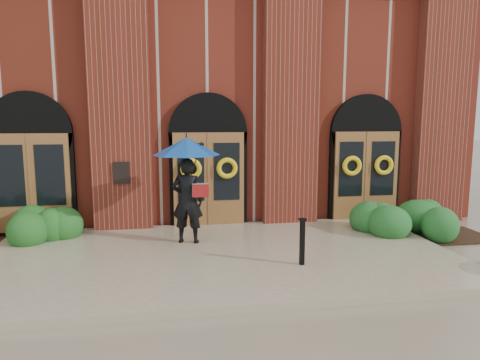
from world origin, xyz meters
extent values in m
plane|color=gray|center=(0.00, 0.00, 0.00)|extent=(90.00, 90.00, 0.00)
cube|color=tan|center=(0.00, 0.15, 0.07)|extent=(10.00, 5.30, 0.15)
cube|color=#5E1D14|center=(0.00, 8.90, 3.50)|extent=(16.00, 12.00, 7.00)
cube|color=black|center=(-2.25, 2.47, 1.65)|extent=(0.40, 0.05, 0.55)
cube|color=#5E1D14|center=(-2.25, 2.73, 3.50)|extent=(1.50, 0.45, 7.00)
cube|color=#5E1D14|center=(2.25, 2.73, 3.50)|extent=(1.50, 0.45, 7.00)
cube|color=#5E1D14|center=(6.75, 2.73, 3.50)|extent=(1.50, 0.45, 7.00)
cube|color=brown|center=(-4.50, 2.71, 1.40)|extent=(1.90, 0.10, 2.50)
cylinder|color=black|center=(-4.50, 2.85, 2.65)|extent=(2.10, 0.22, 2.10)
cube|color=brown|center=(0.00, 2.71, 1.40)|extent=(1.90, 0.10, 2.50)
cylinder|color=black|center=(0.00, 2.85, 2.65)|extent=(2.10, 0.22, 2.10)
cube|color=brown|center=(4.50, 2.71, 1.40)|extent=(1.90, 0.10, 2.50)
cylinder|color=black|center=(4.50, 2.85, 2.65)|extent=(2.10, 0.22, 2.10)
torus|color=yellow|center=(-0.48, 2.59, 1.70)|extent=(0.57, 0.13, 0.57)
torus|color=yellow|center=(0.48, 2.59, 1.70)|extent=(0.57, 0.13, 0.57)
torus|color=yellow|center=(4.02, 2.59, 1.70)|extent=(0.57, 0.13, 0.57)
torus|color=yellow|center=(4.98, 2.59, 1.70)|extent=(0.57, 0.13, 0.57)
imported|color=black|center=(-0.64, 1.09, 1.14)|extent=(0.81, 0.63, 1.98)
cone|color=#124592|center=(-0.64, 1.09, 2.39)|extent=(1.85, 1.85, 0.40)
cylinder|color=black|center=(-0.59, 1.04, 1.87)|extent=(0.02, 0.02, 0.65)
cube|color=#B2B4B7|center=(-0.35, 0.93, 1.41)|extent=(0.40, 0.27, 0.29)
cube|color=maroon|center=(-0.35, 0.83, 1.41)|extent=(0.37, 0.11, 0.29)
cube|color=black|center=(1.52, -0.83, 0.60)|extent=(0.09, 0.09, 0.90)
cube|color=black|center=(1.52, -0.83, 1.07)|extent=(0.15, 0.15, 0.04)
ellipsoid|color=#1E5520|center=(5.20, 1.03, 0.42)|extent=(3.28, 1.31, 0.84)
camera|label=1|loc=(-1.00, -8.67, 3.03)|focal=32.00mm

